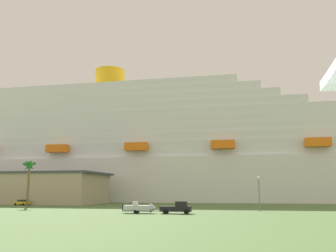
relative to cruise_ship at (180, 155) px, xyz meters
name	(u,v)px	position (x,y,z in m)	size (l,w,h in m)	color
ground_plane	(179,205)	(6.92, -33.08, -17.87)	(600.00, 600.00, 0.00)	#4C6B38
cruise_ship	(180,155)	(0.00, 0.00, 0.00)	(259.40, 46.72, 64.04)	white
terminal_building	(13,188)	(-47.31, -36.97, -12.96)	(61.38, 27.18, 9.77)	#B7A88C
pickup_truck	(177,208)	(16.97, -77.05, -16.83)	(5.77, 2.72, 2.20)	black
small_boat_on_trailer	(142,208)	(10.43, -77.70, -16.91)	(7.10, 2.43, 2.15)	#595960
palm_tree	(29,170)	(-24.59, -61.79, -8.81)	(3.26, 3.31, 11.40)	brown
street_lamp	(259,188)	(31.11, -65.08, -13.21)	(0.56, 0.56, 7.03)	slate
parked_car_yellow_taxi	(22,202)	(-35.04, -49.05, -17.04)	(4.76, 2.70, 1.58)	yellow
parked_car_black_coupe	(10,202)	(-43.31, -43.35, -17.04)	(4.45, 2.40, 1.58)	black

